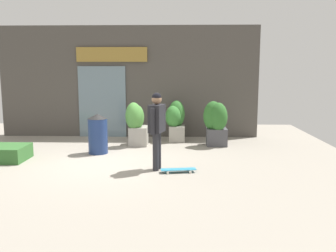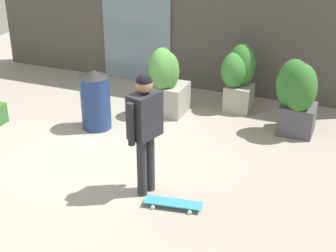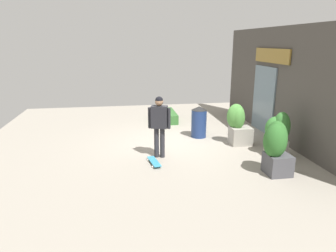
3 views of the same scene
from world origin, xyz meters
TOP-DOWN VIEW (x-y plane):
  - ground_plane at (0.00, 0.00)m, footprint 12.00×12.00m
  - building_facade at (-0.03, 3.40)m, footprint 8.25×0.31m
  - skateboarder at (1.16, -0.65)m, footprint 0.37×0.58m
  - skateboard at (1.62, -0.86)m, footprint 0.77×0.32m
  - planter_box_left at (0.41, 1.87)m, footprint 0.61×0.73m
  - planter_box_right at (1.51, 2.58)m, footprint 0.58×0.63m
  - planter_box_mid at (2.67, 1.91)m, footprint 0.67×0.68m
  - trash_bin at (-0.47, 0.87)m, footprint 0.51×0.51m

SIDE VIEW (x-z plane):
  - ground_plane at x=0.00m, z-range 0.00..0.00m
  - skateboard at x=1.62m, z-range 0.02..0.10m
  - trash_bin at x=-0.47m, z-range 0.00..1.04m
  - planter_box_left at x=0.41m, z-range 0.01..1.26m
  - planter_box_right at x=1.51m, z-range 0.05..1.28m
  - planter_box_mid at x=2.67m, z-range 0.06..1.34m
  - skateboarder at x=1.16m, z-range 0.19..1.87m
  - building_facade at x=-0.03m, z-range -0.01..3.51m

